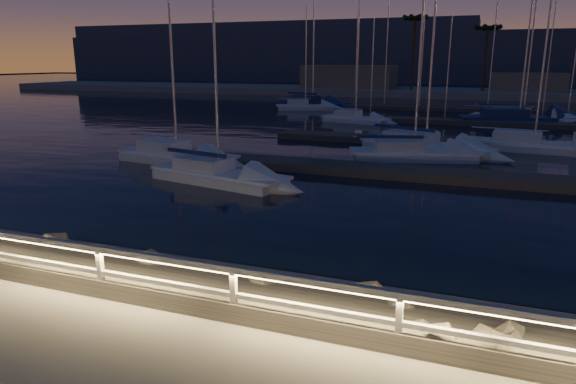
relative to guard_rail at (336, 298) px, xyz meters
name	(u,v)px	position (x,y,z in m)	size (l,w,h in m)	color
ground	(339,339)	(0.07, 0.00, -0.77)	(400.00, 400.00, 0.00)	gray
harbor_water	(449,140)	(0.07, 31.22, -1.74)	(400.00, 440.00, 0.60)	black
guard_rail	(336,298)	(0.00, 0.00, 0.00)	(44.11, 0.12, 1.06)	silver
riprap	(486,337)	(2.46, 1.29, -0.95)	(37.36, 2.85, 1.40)	slate
floating_docks	(451,130)	(0.07, 32.50, -1.17)	(22.00, 36.00, 0.40)	#5D534D
far_shore	(467,91)	(-0.06, 74.05, -0.48)	(160.00, 14.00, 5.20)	gray
palm_left	(415,21)	(-7.93, 72.00, 9.36)	(3.00, 3.00, 11.20)	brown
palm_center	(488,30)	(2.07, 73.00, 8.01)	(3.00, 3.00, 9.70)	brown
distant_hills	(388,60)	(-22.06, 133.69, 3.96)	(230.00, 37.50, 18.00)	#373F55
sailboat_a	(174,154)	(-13.00, 15.31, -0.95)	(7.06, 2.98, 11.73)	white
sailboat_b	(216,173)	(-8.78, 12.04, -0.97)	(6.95, 3.35, 11.43)	white
sailboat_c	(530,144)	(5.00, 25.85, -0.97)	(7.67, 3.07, 12.67)	white
sailboat_e	(354,118)	(-8.20, 36.21, -0.98)	(6.23, 3.16, 10.28)	white
sailboat_f	(411,152)	(-1.34, 20.46, -0.97)	(7.17, 3.89, 11.78)	white
sailboat_g	(423,145)	(-0.99, 23.14, -0.95)	(8.16, 5.25, 13.53)	white
sailboat_i	(304,106)	(-16.12, 46.03, -0.96)	(6.63, 3.78, 10.97)	white
sailboat_k	(520,117)	(5.36, 41.59, -0.93)	(8.88, 4.38, 14.52)	white
sailboat_l	(516,118)	(4.95, 40.34, -0.91)	(10.12, 5.13, 16.50)	navy
sailboat_n	(311,103)	(-16.59, 50.11, -0.91)	(8.62, 4.98, 14.20)	navy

